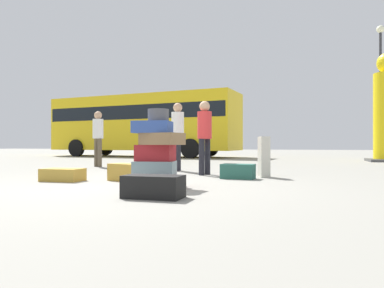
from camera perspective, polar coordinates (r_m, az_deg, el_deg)
ground_plane at (r=5.56m, az=-10.09°, el=-6.64°), size 80.00×80.00×0.00m
suitcase_tower at (r=5.37m, az=-5.71°, el=-1.52°), size 0.80×0.62×1.17m
suitcase_cream_left_side at (r=8.07m, az=-11.09°, el=-3.88°), size 0.59×0.42×0.20m
suitcase_black_foreground_near at (r=4.27m, az=-6.20°, el=-6.80°), size 0.70×0.38×0.27m
suitcase_tan_foreground_far at (r=6.28m, az=-10.10°, el=-4.50°), size 0.80×0.55×0.30m
suitcase_slate_upright_blue at (r=6.92m, az=-7.57°, el=-4.47°), size 0.63×0.37×0.21m
suitcase_cream_behind_tower at (r=7.07m, az=11.45°, el=-2.02°), size 0.27×0.34×0.79m
suitcase_tan_right_side at (r=6.59m, az=-20.00°, el=-4.66°), size 0.70×0.43×0.22m
suitcase_teal_white_trunk at (r=6.65m, az=7.37°, el=-4.38°), size 0.63×0.39×0.27m
person_bearded_onlooker at (r=7.43m, az=2.03°, el=2.09°), size 0.30×0.33×1.54m
person_tourist_with_camera at (r=8.53m, az=-2.30°, el=2.19°), size 0.30×0.34×1.63m
person_passerby_in_red at (r=10.48m, az=-14.83°, el=1.61°), size 0.30×0.30×1.58m
parked_bus at (r=18.99m, az=-7.95°, el=3.54°), size 10.44×3.69×3.15m
lamp_post at (r=19.64m, az=27.97°, el=10.18°), size 0.36×0.36×6.36m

